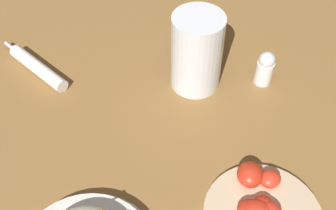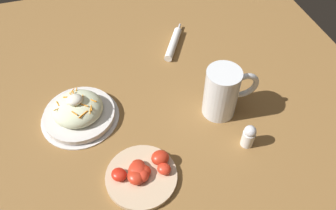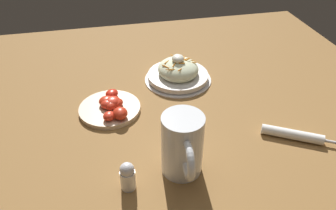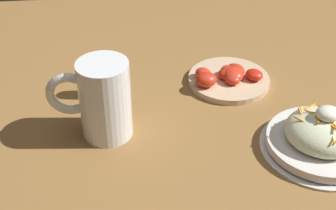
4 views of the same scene
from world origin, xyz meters
name	(u,v)px [view 2 (image 2 of 4)]	position (x,y,z in m)	size (l,w,h in m)	color
ground_plane	(150,110)	(0.00, 0.00, 0.00)	(1.43, 1.43, 0.00)	olive
salad_plate	(79,112)	(0.20, -0.03, 0.03)	(0.23, 0.23, 0.09)	silver
beer_mug	(222,94)	(-0.20, 0.06, 0.07)	(0.16, 0.10, 0.16)	white
napkin_roll	(173,44)	(-0.15, -0.26, 0.01)	(0.11, 0.18, 0.03)	white
tomato_plate	(142,174)	(0.07, 0.21, 0.02)	(0.18, 0.18, 0.04)	#D1B28E
salt_shaker	(249,136)	(-0.22, 0.19, 0.04)	(0.03, 0.03, 0.07)	white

